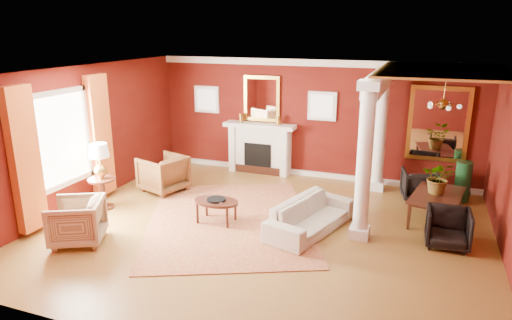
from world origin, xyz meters
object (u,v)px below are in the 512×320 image
at_px(sofa, 311,211).
at_px(armchair_leopard, 163,172).
at_px(armchair_stripe, 77,219).
at_px(side_table, 100,166).
at_px(dining_table, 438,200).
at_px(coffee_table, 216,203).

bearing_deg(sofa, armchair_leopard, 93.16).
distance_m(armchair_stripe, side_table, 1.67).
distance_m(armchair_stripe, dining_table, 6.68).
bearing_deg(sofa, side_table, 112.65).
xyz_separation_m(sofa, side_table, (-4.31, -0.42, 0.52)).
relative_size(armchair_leopard, armchair_stripe, 1.06).
bearing_deg(armchair_stripe, coffee_table, 103.57).
relative_size(coffee_table, side_table, 0.64).
distance_m(armchair_leopard, armchair_stripe, 2.80).
distance_m(armchair_stripe, coffee_table, 2.50).
distance_m(coffee_table, side_table, 2.57).
xyz_separation_m(armchair_leopard, coffee_table, (1.89, -1.18, -0.06)).
bearing_deg(dining_table, side_table, 115.25).
bearing_deg(armchair_stripe, side_table, 175.87).
relative_size(sofa, armchair_stripe, 2.31).
height_order(sofa, coffee_table, sofa).
xyz_separation_m(armchair_stripe, coffee_table, (1.90, 1.63, -0.03)).
xyz_separation_m(armchair_stripe, dining_table, (5.88, 3.19, -0.01)).
height_order(armchair_leopard, coffee_table, armchair_leopard).
height_order(armchair_stripe, coffee_table, armchair_stripe).
bearing_deg(armchair_leopard, side_table, -6.72).
relative_size(armchair_leopard, coffee_table, 1.04).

